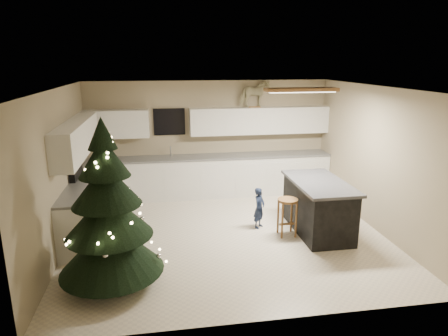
# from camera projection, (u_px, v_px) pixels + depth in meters

# --- Properties ---
(ground_plane) EXTENTS (5.50, 5.50, 0.00)m
(ground_plane) POSITION_uv_depth(u_px,v_px,m) (227.00, 235.00, 7.18)
(ground_plane) COLOR beige
(room_shell) EXTENTS (5.52, 5.02, 2.61)m
(room_shell) POSITION_uv_depth(u_px,v_px,m) (229.00, 139.00, 6.73)
(room_shell) COLOR tan
(room_shell) RESTS_ON ground_plane
(cabinetry) EXTENTS (5.50, 3.20, 2.00)m
(cabinetry) POSITION_uv_depth(u_px,v_px,m) (172.00, 172.00, 8.41)
(cabinetry) COLOR white
(cabinetry) RESTS_ON ground_plane
(island) EXTENTS (0.90, 1.70, 0.95)m
(island) POSITION_uv_depth(u_px,v_px,m) (318.00, 206.00, 7.22)
(island) COLOR black
(island) RESTS_ON ground_plane
(bar_stool) EXTENTS (0.36, 0.36, 0.68)m
(bar_stool) POSITION_uv_depth(u_px,v_px,m) (287.00, 208.00, 7.04)
(bar_stool) COLOR brown
(bar_stool) RESTS_ON ground_plane
(christmas_tree) EXTENTS (1.47, 1.42, 2.35)m
(christmas_tree) POSITION_uv_depth(u_px,v_px,m) (109.00, 219.00, 5.37)
(christmas_tree) COLOR #3F2816
(christmas_tree) RESTS_ON ground_plane
(toddler) EXTENTS (0.32, 0.33, 0.77)m
(toddler) POSITION_uv_depth(u_px,v_px,m) (259.00, 208.00, 7.40)
(toddler) COLOR #161F35
(toddler) RESTS_ON ground_plane
(rocking_horse) EXTENTS (0.74, 0.52, 0.59)m
(rocking_horse) POSITION_uv_depth(u_px,v_px,m) (255.00, 94.00, 8.95)
(rocking_horse) COLOR brown
(rocking_horse) RESTS_ON cabinetry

